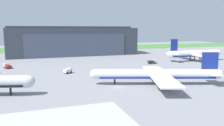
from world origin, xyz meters
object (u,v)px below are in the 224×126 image
baggage_tug (152,62)px  ops_van (7,66)px  airliner_far_right (195,54)px  fuel_bowser (68,71)px  maintenance_hangar (73,41)px  airliner_near_right (158,74)px

baggage_tug → ops_van: size_ratio=0.89×
airliner_far_right → fuel_bowser: 78.40m
maintenance_hangar → airliner_near_right: 102.73m
airliner_far_right → airliner_near_right: (-51.11, -43.46, -0.80)m
airliner_far_right → baggage_tug: airliner_far_right is taller
airliner_near_right → ops_van: 73.62m
airliner_near_right → baggage_tug: size_ratio=9.22×
airliner_near_right → fuel_bowser: (-26.05, 29.89, -2.28)m
airliner_far_right → baggage_tug: size_ratio=7.89×
baggage_tug → fuel_bowser: bearing=-165.9°
maintenance_hangar → ops_van: size_ratio=17.19×
maintenance_hangar → ops_van: maintenance_hangar is taller
maintenance_hangar → airliner_near_right: (10.89, -101.94, -6.51)m
maintenance_hangar → fuel_bowser: size_ratio=22.96×
ops_van → airliner_far_right: bearing=-5.0°
fuel_bowser → ops_van: bearing=138.8°
airliner_near_right → fuel_bowser: airliner_near_right is taller
ops_van → baggage_tug: bearing=-8.1°
baggage_tug → fuel_bowser: fuel_bowser is taller
baggage_tug → fuel_bowser: size_ratio=1.19×
fuel_bowser → airliner_near_right: bearing=-48.9°
maintenance_hangar → airliner_near_right: maintenance_hangar is taller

